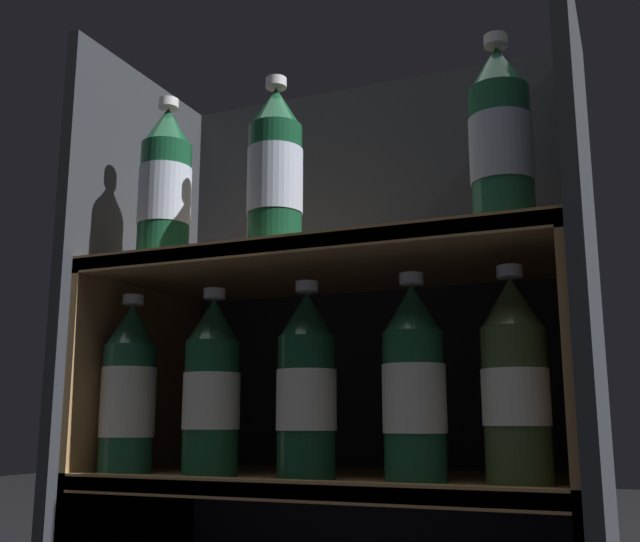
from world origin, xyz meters
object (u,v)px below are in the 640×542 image
(bottle_lower_front_0, at_px, (128,392))
(bottle_lower_front_2, at_px, (306,388))
(bottle_upper_front_1, at_px, (275,172))
(bottle_lower_front_1, at_px, (212,390))
(bottle_lower_front_4, at_px, (515,384))
(bottle_upper_front_2, at_px, (501,140))
(bottle_upper_front_0, at_px, (165,188))
(bottle_lower_front_3, at_px, (414,386))

(bottle_lower_front_0, height_order, bottle_lower_front_2, same)
(bottle_upper_front_1, distance_m, bottle_lower_front_1, 0.32)
(bottle_upper_front_1, relative_size, bottle_lower_front_4, 1.00)
(bottle_upper_front_2, distance_m, bottle_lower_front_1, 0.51)
(bottle_upper_front_1, bearing_deg, bottle_upper_front_2, -0.00)
(bottle_upper_front_0, xyz_separation_m, bottle_lower_front_1, (0.09, 0.00, -0.30))
(bottle_lower_front_1, height_order, bottle_lower_front_2, same)
(bottle_upper_front_0, bearing_deg, bottle_lower_front_1, 0.00)
(bottle_lower_front_3, relative_size, bottle_lower_front_4, 1.00)
(bottle_lower_front_2, bearing_deg, bottle_lower_front_4, 0.00)
(bottle_upper_front_2, height_order, bottle_lower_front_0, bottle_upper_front_2)
(bottle_upper_front_0, bearing_deg, bottle_lower_front_4, 0.00)
(bottle_upper_front_2, xyz_separation_m, bottle_lower_front_3, (-0.12, 0.00, -0.30))
(bottle_lower_front_0, xyz_separation_m, bottle_lower_front_1, (0.14, -0.00, 0.00))
(bottle_upper_front_1, distance_m, bottle_upper_front_2, 0.31)
(bottle_lower_front_0, bearing_deg, bottle_upper_front_2, 0.00)
(bottle_lower_front_1, bearing_deg, bottle_lower_front_0, 180.00)
(bottle_upper_front_1, distance_m, bottle_lower_front_0, 0.38)
(bottle_upper_front_2, xyz_separation_m, bottle_lower_front_4, (0.00, -0.00, -0.30))
(bottle_lower_front_1, xyz_separation_m, bottle_lower_front_3, (0.29, 0.00, -0.00))
(bottle_upper_front_1, bearing_deg, bottle_upper_front_0, -180.00)
(bottle_lower_front_1, bearing_deg, bottle_upper_front_0, 180.00)
(bottle_upper_front_0, xyz_separation_m, bottle_lower_front_0, (-0.05, 0.00, -0.30))
(bottle_upper_front_2, relative_size, bottle_lower_front_4, 1.00)
(bottle_lower_front_1, xyz_separation_m, bottle_lower_front_4, (0.41, 0.00, 0.00))
(bottle_lower_front_3, bearing_deg, bottle_upper_front_1, 180.00)
(bottle_upper_front_1, bearing_deg, bottle_lower_front_3, -0.00)
(bottle_lower_front_0, relative_size, bottle_lower_front_1, 1.00)
(bottle_lower_front_2, bearing_deg, bottle_lower_front_3, 0.00)
(bottle_upper_front_1, xyz_separation_m, bottle_lower_front_4, (0.32, -0.00, -0.30))
(bottle_upper_front_2, bearing_deg, bottle_lower_front_0, 180.00)
(bottle_upper_front_0, relative_size, bottle_lower_front_3, 1.00)
(bottle_lower_front_0, distance_m, bottle_lower_front_2, 0.28)
(bottle_upper_front_0, xyz_separation_m, bottle_upper_front_2, (0.50, 0.00, 0.00))
(bottle_lower_front_2, xyz_separation_m, bottle_lower_front_4, (0.27, 0.00, 0.00))
(bottle_upper_front_1, distance_m, bottle_lower_front_2, 0.31)
(bottle_upper_front_1, xyz_separation_m, bottle_upper_front_2, (0.31, -0.00, 0.00))
(bottle_upper_front_2, height_order, bottle_lower_front_1, bottle_upper_front_2)
(bottle_upper_front_2, distance_m, bottle_lower_front_0, 0.63)
(bottle_lower_front_0, relative_size, bottle_lower_front_4, 1.00)
(bottle_lower_front_4, bearing_deg, bottle_lower_front_3, 180.00)
(bottle_upper_front_2, bearing_deg, bottle_lower_front_3, 180.00)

